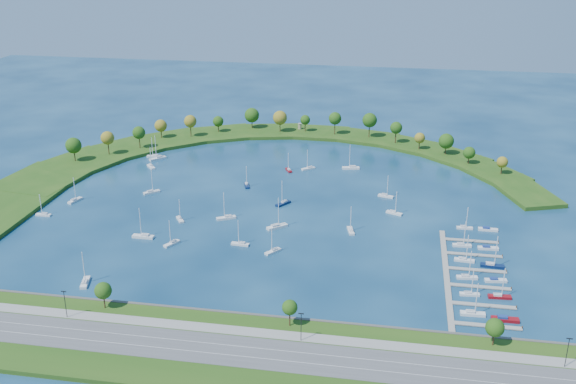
% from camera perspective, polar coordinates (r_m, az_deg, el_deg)
% --- Properties ---
extents(ground, '(700.00, 700.00, 0.00)m').
position_cam_1_polar(ground, '(323.06, -1.03, -0.93)').
color(ground, '#082848').
rests_on(ground, ground).
extents(south_shoreline, '(420.00, 43.10, 11.60)m').
position_cam_1_polar(south_shoreline, '(217.34, -7.26, -13.02)').
color(south_shoreline, '#214A13').
rests_on(south_shoreline, ground).
extents(breakwater, '(286.74, 247.64, 2.00)m').
position_cam_1_polar(breakwater, '(377.39, -6.56, 2.48)').
color(breakwater, '#214A13').
rests_on(breakwater, ground).
extents(breakwater_trees, '(241.12, 90.97, 15.56)m').
position_cam_1_polar(breakwater_trees, '(406.00, -1.04, 5.47)').
color(breakwater_trees, '#382314').
rests_on(breakwater_trees, breakwater).
extents(harbor_tower, '(2.60, 2.60, 3.85)m').
position_cam_1_polar(harbor_tower, '(435.65, 1.02, 5.65)').
color(harbor_tower, gray).
rests_on(harbor_tower, breakwater).
extents(dock_system, '(24.28, 82.00, 1.60)m').
position_cam_1_polar(dock_system, '(264.35, 14.99, -7.05)').
color(dock_system, gray).
rests_on(dock_system, ground).
extents(moored_boat_0, '(4.60, 7.91, 11.22)m').
position_cam_1_polar(moored_boat_0, '(343.82, -3.56, 0.62)').
color(moored_boat_0, '#0A1C44').
rests_on(moored_boat_0, ground).
extents(moored_boat_1, '(7.19, 2.02, 10.57)m').
position_cam_1_polar(moored_boat_1, '(328.39, -20.19, -1.78)').
color(moored_boat_1, silver).
rests_on(moored_boat_1, ground).
extents(moored_boat_2, '(7.75, 2.69, 11.19)m').
position_cam_1_polar(moored_boat_2, '(281.01, -4.10, -4.40)').
color(moored_boat_2, silver).
rests_on(moored_boat_2, ground).
extents(moored_boat_3, '(7.97, 4.99, 11.38)m').
position_cam_1_polar(moored_boat_3, '(314.06, 9.07, -1.72)').
color(moored_boat_3, silver).
rests_on(moored_boat_3, ground).
extents(moored_boat_4, '(6.27, 7.38, 11.20)m').
position_cam_1_polar(moored_boat_4, '(274.30, -1.28, -5.03)').
color(moored_boat_4, silver).
rests_on(moored_boat_4, ground).
extents(moored_boat_5, '(4.57, 8.58, 12.15)m').
position_cam_1_polar(moored_boat_5, '(340.36, -17.77, -0.64)').
color(moored_boat_5, silver).
rests_on(moored_boat_5, ground).
extents(moored_boat_6, '(8.01, 4.22, 11.34)m').
position_cam_1_polar(moored_boat_6, '(333.06, 8.36, -0.29)').
color(moored_boat_6, silver).
rests_on(moored_boat_6, ground).
extents(moored_boat_7, '(4.91, 7.05, 10.19)m').
position_cam_1_polar(moored_boat_7, '(365.16, 0.06, 1.94)').
color(moored_boat_7, maroon).
rests_on(moored_boat_7, ground).
extents(moored_boat_8, '(7.55, 6.59, 11.56)m').
position_cam_1_polar(moored_boat_8, '(367.71, 1.76, 2.08)').
color(moored_boat_8, silver).
rests_on(moored_boat_8, ground).
extents(moored_boat_9, '(6.76, 8.47, 12.61)m').
position_cam_1_polar(moored_boat_9, '(320.57, -0.41, -0.93)').
color(moored_boat_9, '#0A1C44').
rests_on(moored_boat_9, ground).
extents(moored_boat_10, '(4.71, 9.11, 12.89)m').
position_cam_1_polar(moored_boat_10, '(262.44, -16.97, -7.36)').
color(moored_boat_10, silver).
rests_on(moored_boat_10, ground).
extents(moored_boat_11, '(8.45, 3.49, 12.05)m').
position_cam_1_polar(moored_boat_11, '(395.36, -11.39, 3.07)').
color(moored_boat_11, silver).
rests_on(moored_boat_11, ground).
extents(moored_boat_12, '(8.99, 6.47, 13.07)m').
position_cam_1_polar(moored_boat_12, '(306.11, -5.30, -2.15)').
color(moored_boat_12, silver).
rests_on(moored_boat_12, ground).
extents(moored_boat_13, '(5.65, 7.12, 10.59)m').
position_cam_1_polar(moored_boat_13, '(307.37, -9.23, -2.27)').
color(moored_boat_13, silver).
rests_on(moored_boat_13, ground).
extents(moored_boat_14, '(8.80, 9.02, 14.47)m').
position_cam_1_polar(moored_boat_14, '(390.61, -11.07, 2.88)').
color(moored_boat_14, silver).
rests_on(moored_boat_14, ground).
extents(moored_boat_15, '(9.41, 2.76, 13.78)m').
position_cam_1_polar(moored_boat_15, '(293.35, -12.27, -3.68)').
color(moored_boat_15, silver).
rests_on(moored_boat_15, ground).
extents(moored_boat_16, '(5.80, 7.79, 11.40)m').
position_cam_1_polar(moored_boat_16, '(284.99, -9.89, -4.29)').
color(moored_boat_16, silver).
rests_on(moored_boat_16, ground).
extents(moored_boat_17, '(9.84, 4.39, 13.98)m').
position_cam_1_polar(moored_boat_17, '(369.78, 5.41, 2.12)').
color(moored_boat_17, silver).
rests_on(moored_boat_17, ground).
extents(moored_boat_18, '(7.78, 7.30, 12.27)m').
position_cam_1_polar(moored_boat_18, '(341.20, -11.60, 0.04)').
color(moored_boat_18, silver).
rests_on(moored_boat_18, ground).
extents(moored_boat_19, '(9.11, 8.42, 14.27)m').
position_cam_1_polar(moored_boat_19, '(295.80, -0.96, -2.93)').
color(moored_boat_19, silver).
rests_on(moored_boat_19, ground).
extents(moored_boat_20, '(4.15, 8.31, 11.76)m').
position_cam_1_polar(moored_boat_20, '(293.51, 5.39, -3.25)').
color(moored_boat_20, silver).
rests_on(moored_boat_20, ground).
extents(moored_boat_21, '(7.07, 7.90, 12.21)m').
position_cam_1_polar(moored_boat_21, '(377.96, -11.64, 2.18)').
color(moored_boat_21, silver).
rests_on(moored_boat_21, ground).
extents(docked_boat_0, '(8.54, 2.64, 12.45)m').
position_cam_1_polar(docked_boat_0, '(241.18, 15.51, -9.92)').
color(docked_boat_0, silver).
rests_on(docked_boat_0, ground).
extents(docked_boat_1, '(9.28, 2.78, 1.88)m').
position_cam_1_polar(docked_boat_1, '(241.16, 18.05, -10.30)').
color(docked_boat_1, maroon).
rests_on(docked_boat_1, ground).
extents(docked_boat_2, '(7.26, 2.59, 10.46)m').
position_cam_1_polar(docked_boat_2, '(252.79, 15.27, -8.35)').
color(docked_boat_2, silver).
rests_on(docked_boat_2, ground).
extents(docked_boat_3, '(8.35, 2.85, 12.06)m').
position_cam_1_polar(docked_boat_3, '(254.08, 17.64, -8.46)').
color(docked_boat_3, maroon).
rests_on(docked_boat_3, ground).
extents(docked_boat_4, '(8.10, 3.04, 11.62)m').
position_cam_1_polar(docked_boat_4, '(263.75, 15.05, -6.99)').
color(docked_boat_4, silver).
rests_on(docked_boat_4, ground).
extents(docked_boat_5, '(8.42, 3.46, 1.67)m').
position_cam_1_polar(docked_boat_5, '(264.70, 17.32, -7.22)').
color(docked_boat_5, silver).
rests_on(docked_boat_5, ground).
extents(docked_boat_6, '(8.11, 2.89, 11.68)m').
position_cam_1_polar(docked_boat_6, '(276.40, 14.84, -5.59)').
color(docked_boat_6, silver).
rests_on(docked_boat_6, ground).
extents(docked_boat_7, '(9.30, 3.24, 13.42)m').
position_cam_1_polar(docked_boat_7, '(274.86, 17.07, -5.99)').
color(docked_boat_7, '#0A1C44').
rests_on(docked_boat_7, ground).
extents(docked_boat_8, '(7.93, 2.65, 11.48)m').
position_cam_1_polar(docked_boat_8, '(288.54, 14.65, -4.37)').
color(docked_boat_8, silver).
rests_on(docked_boat_8, ground).
extents(docked_boat_9, '(8.53, 2.97, 1.71)m').
position_cam_1_polar(docked_boat_9, '(289.07, 16.72, -4.60)').
color(docked_boat_9, silver).
rests_on(docked_boat_9, ground).
extents(docked_boat_10, '(7.12, 2.26, 10.36)m').
position_cam_1_polar(docked_boat_10, '(305.30, 14.87, -2.91)').
color(docked_boat_10, silver).
rests_on(docked_boat_10, ground).
extents(docked_boat_11, '(8.48, 2.52, 1.72)m').
position_cam_1_polar(docked_boat_11, '(306.45, 16.72, -3.07)').
color(docked_boat_11, silver).
rests_on(docked_boat_11, ground).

